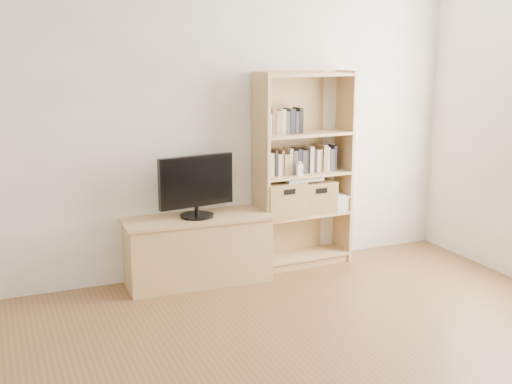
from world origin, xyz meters
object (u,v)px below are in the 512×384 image
tv_stand (198,251)px  basket_left (281,199)px  laptop (300,178)px  bookshelf (304,170)px  baby_monitor (300,170)px  television (196,186)px  basket_right (314,196)px

tv_stand → basket_left: size_ratio=3.19×
laptop → tv_stand: bearing=-179.5°
bookshelf → basket_left: size_ratio=4.68×
basket_left → baby_monitor: bearing=-36.9°
basket_left → laptop: (0.19, 0.01, 0.16)m
tv_stand → baby_monitor: 1.10m
tv_stand → basket_left: (0.77, 0.05, 0.36)m
television → basket_right: 1.13m
bookshelf → baby_monitor: (-0.09, -0.10, 0.03)m
television → laptop: television is taller
tv_stand → laptop: 1.10m
tv_stand → basket_right: (1.11, 0.07, 0.35)m
bookshelf → laptop: 0.08m
bookshelf → television: bearing=-178.8°
bookshelf → tv_stand: bearing=-178.8°
tv_stand → basket_right: 1.16m
tv_stand → laptop: bearing=5.4°
baby_monitor → bookshelf: bearing=48.8°
tv_stand → television: (-0.00, 0.00, 0.54)m
bookshelf → basket_left: bearing=-178.8°
tv_stand → baby_monitor: baby_monitor is taller
television → laptop: 0.96m
basket_left → laptop: size_ratio=1.06×
bookshelf → baby_monitor: 0.14m
bookshelf → television: size_ratio=2.66×
basket_right → laptop: laptop is taller
basket_left → basket_right: 0.33m
television → baby_monitor: size_ratio=6.50×
tv_stand → bookshelf: bookshelf is taller
basket_left → laptop: bearing=-3.3°
bookshelf → television: bookshelf is taller
bookshelf → basket_right: 0.26m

